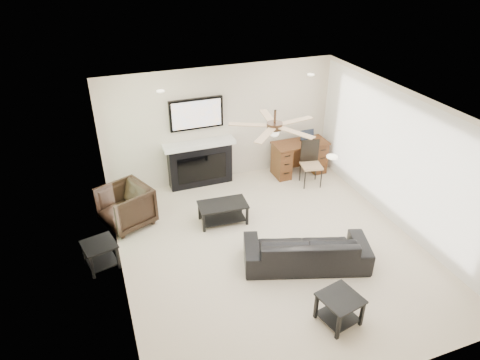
# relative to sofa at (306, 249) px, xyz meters

# --- Properties ---
(room_shell) EXTENTS (5.50, 5.54, 2.52)m
(room_shell) POSITION_rel_sofa_xyz_m (-0.18, 0.61, 1.39)
(room_shell) COLOR beige
(room_shell) RESTS_ON ground
(sofa) EXTENTS (2.16, 1.37, 0.59)m
(sofa) POSITION_rel_sofa_xyz_m (0.00, 0.00, 0.00)
(sofa) COLOR black
(sofa) RESTS_ON ground
(armchair) EXTENTS (1.11, 1.10, 0.78)m
(armchair) POSITION_rel_sofa_xyz_m (-2.60, 2.15, 0.09)
(armchair) COLOR black
(armchair) RESTS_ON ground
(coffee_table) EXTENTS (0.93, 0.56, 0.40)m
(coffee_table) POSITION_rel_sofa_xyz_m (-0.90, 1.60, -0.09)
(coffee_table) COLOR black
(coffee_table) RESTS_ON ground
(end_table_near) EXTENTS (0.62, 0.62, 0.45)m
(end_table_near) POSITION_rel_sofa_xyz_m (-0.15, -1.25, -0.07)
(end_table_near) COLOR black
(end_table_near) RESTS_ON ground
(end_table_left) EXTENTS (0.60, 0.60, 0.45)m
(end_table_left) POSITION_rel_sofa_xyz_m (-3.15, 1.10, -0.07)
(end_table_left) COLOR black
(end_table_left) RESTS_ON ground
(fireplace_unit) EXTENTS (1.52, 0.34, 1.91)m
(fireplace_unit) POSITION_rel_sofa_xyz_m (-0.90, 3.12, 0.66)
(fireplace_unit) COLOR black
(fireplace_unit) RESTS_ON ground
(desk) EXTENTS (1.22, 0.56, 0.76)m
(desk) POSITION_rel_sofa_xyz_m (1.32, 2.84, 0.09)
(desk) COLOR #3E1E0F
(desk) RESTS_ON ground
(desk_chair) EXTENTS (0.50, 0.51, 0.97)m
(desk_chair) POSITION_rel_sofa_xyz_m (1.32, 2.29, 0.19)
(desk_chair) COLOR black
(desk_chair) RESTS_ON ground
(laptop) EXTENTS (0.33, 0.24, 0.23)m
(laptop) POSITION_rel_sofa_xyz_m (1.52, 2.82, 0.58)
(laptop) COLOR black
(laptop) RESTS_ON desk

